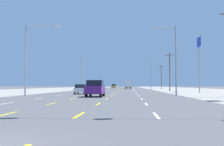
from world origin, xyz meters
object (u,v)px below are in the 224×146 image
Objects in this scene: hatchback_inner_left_near at (81,89)px; streetlight_right_row_1 at (149,72)px; suv_center_turn_nearest at (95,88)px; box_truck_inner_right_midfar at (128,84)px; suv_inner_left_far at (114,86)px; hatchback_far_left_mid at (87,88)px; pole_sign_right_row_1 at (199,51)px; sedan_inner_right_farther at (129,87)px; streetlight_right_row_0 at (173,56)px; streetlight_left_row_0 at (29,53)px; streetlight_left_row_1 at (82,70)px.

streetlight_right_row_1 is (13.29, 35.50, 4.40)m from hatchback_inner_left_near.
streetlight_right_row_1 reaches higher than suv_center_turn_nearest.
hatchback_inner_left_near is 0.54× the size of box_truck_inner_right_midfar.
streetlight_right_row_1 reaches higher than suv_inner_left_far.
pole_sign_right_row_1 is at bearing -39.21° from hatchback_far_left_mid.
suv_inner_left_far reaches higher than sedan_inner_right_farther.
hatchback_inner_left_near reaches higher than sedan_inner_right_farther.
streetlight_right_row_1 is (-0.14, 41.87, -0.09)m from streetlight_right_row_0.
suv_inner_left_far is at bearing 86.44° from streetlight_left_row_0.
streetlight_left_row_1 reaches higher than streetlight_right_row_1.
pole_sign_right_row_1 reaches higher than streetlight_right_row_0.
streetlight_right_row_1 is (19.46, -0.00, -0.70)m from streetlight_left_row_1.
pole_sign_right_row_1 is at bearing 48.44° from suv_center_turn_nearest.
hatchback_inner_left_near is 90.11m from sedan_inner_right_farther.
sedan_inner_right_farther is at bearing 82.18° from streetlight_left_row_0.
suv_inner_left_far is 0.48× the size of streetlight_left_row_1.
suv_inner_left_far is at bearing 83.55° from streetlight_left_row_1.
sedan_inner_right_farther is 81.91m from pole_sign_right_row_1.
suv_inner_left_far reaches higher than hatchback_far_left_mid.
sedan_inner_right_farther is 0.44× the size of streetlight_left_row_1.
suv_inner_left_far is (-7.21, 25.73, -0.81)m from box_truck_inner_right_midfar.
sedan_inner_right_farther is at bearing 87.91° from suv_center_turn_nearest.
streetlight_left_row_1 is (-19.60, 41.87, 0.61)m from streetlight_right_row_0.
pole_sign_right_row_1 is at bearing -75.41° from suv_inner_left_far.
pole_sign_right_row_1 is 1.07× the size of streetlight_left_row_0.
box_truck_inner_right_midfar reaches higher than suv_center_turn_nearest.
streetlight_left_row_0 reaches higher than sedan_inner_right_farther.
suv_inner_left_far reaches higher than hatchback_inner_left_near.
box_truck_inner_right_midfar is at bearing 102.40° from streetlight_right_row_1.
streetlight_left_row_0 reaches higher than hatchback_far_left_mid.
suv_inner_left_far is 0.55× the size of streetlight_right_row_1.
streetlight_right_row_1 is at bearing 65.23° from streetlight_left_row_0.
box_truck_inner_right_midfar is 0.74× the size of streetlight_left_row_0.
pole_sign_right_row_1 reaches higher than sedan_inner_right_farther.
streetlight_right_row_0 is 1.04× the size of streetlight_right_row_1.
box_truck_inner_right_midfar is (7.12, 63.55, 1.05)m from hatchback_inner_left_near.
pole_sign_right_row_1 is at bearing 65.12° from streetlight_right_row_0.
suv_inner_left_far is 1.09× the size of sedan_inner_right_farther.
hatchback_far_left_mid is at bearing 97.06° from hatchback_inner_left_near.
suv_center_turn_nearest is 46.74m from streetlight_right_row_1.
hatchback_inner_left_near is at bearing 46.56° from streetlight_left_row_0.
box_truck_inner_right_midfar reaches higher than hatchback_inner_left_near.
hatchback_inner_left_near is 0.38× the size of streetlight_left_row_1.
sedan_inner_right_farther is at bearing 4.31° from suv_inner_left_far.
streetlight_left_row_1 is (-0.14, 41.87, 0.16)m from streetlight_left_row_0.
suv_center_turn_nearest is 1.09× the size of sedan_inner_right_farther.
hatchback_far_left_mid is 18.57m from streetlight_right_row_1.
streetlight_right_row_0 is (13.43, -6.37, 4.49)m from hatchback_inner_left_near.
pole_sign_right_row_1 is 1.18× the size of streetlight_right_row_1.
suv_inner_left_far is at bearing -175.69° from sedan_inner_right_farther.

